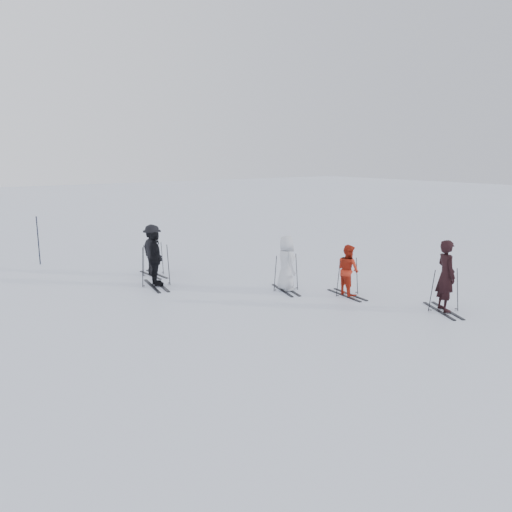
# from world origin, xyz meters

# --- Properties ---
(ground) EXTENTS (120.00, 120.00, 0.00)m
(ground) POSITION_xyz_m (0.00, 0.00, 0.00)
(ground) COLOR silver
(ground) RESTS_ON ground
(skier_near_dark) EXTENTS (0.72, 0.83, 1.91)m
(skier_near_dark) POSITION_xyz_m (2.63, -3.97, 0.96)
(skier_near_dark) COLOR black
(skier_near_dark) RESTS_ON ground
(skier_red) EXTENTS (0.66, 0.80, 1.51)m
(skier_red) POSITION_xyz_m (1.65, -1.38, 0.75)
(skier_red) COLOR #AB2513
(skier_red) RESTS_ON ground
(skier_grey) EXTENTS (0.74, 0.94, 1.68)m
(skier_grey) POSITION_xyz_m (0.50, 0.11, 0.84)
(skier_grey) COLOR silver
(skier_grey) RESTS_ON ground
(skier_uphill_left) EXTENTS (0.59, 1.07, 1.72)m
(skier_uphill_left) POSITION_xyz_m (-2.53, 2.93, 0.86)
(skier_uphill_left) COLOR black
(skier_uphill_left) RESTS_ON ground
(skier_uphill_far) EXTENTS (0.70, 1.15, 1.74)m
(skier_uphill_far) POSITION_xyz_m (-1.98, 4.38, 0.87)
(skier_uphill_far) COLOR black
(skier_uphill_far) RESTS_ON ground
(skis_near_dark) EXTENTS (1.86, 1.52, 1.20)m
(skis_near_dark) POSITION_xyz_m (2.63, -3.97, 0.60)
(skis_near_dark) COLOR black
(skis_near_dark) RESTS_ON ground
(skis_red) EXTENTS (1.66, 1.02, 1.15)m
(skis_red) POSITION_xyz_m (1.65, -1.38, 0.57)
(skis_red) COLOR black
(skis_red) RESTS_ON ground
(skis_grey) EXTENTS (1.77, 1.26, 1.17)m
(skis_grey) POSITION_xyz_m (0.50, 0.11, 0.58)
(skis_grey) COLOR black
(skis_grey) RESTS_ON ground
(skis_uphill_left) EXTENTS (2.00, 1.29, 1.35)m
(skis_uphill_left) POSITION_xyz_m (-2.53, 2.93, 0.68)
(skis_uphill_left) COLOR black
(skis_uphill_left) RESTS_ON ground
(skis_uphill_far) EXTENTS (1.62, 0.91, 1.15)m
(skis_uphill_far) POSITION_xyz_m (-1.98, 4.38, 0.58)
(skis_uphill_far) COLOR black
(skis_uphill_far) RESTS_ON ground
(piste_marker) EXTENTS (0.04, 0.04, 1.85)m
(piste_marker) POSITION_xyz_m (-4.79, 8.53, 0.92)
(piste_marker) COLOR black
(piste_marker) RESTS_ON ground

